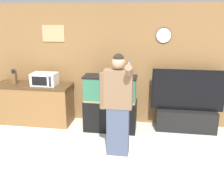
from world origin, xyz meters
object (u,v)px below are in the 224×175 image
at_px(tv_on_stand, 186,113).
at_px(person_standing, 118,104).
at_px(counter_island, 34,103).
at_px(aquarium_on_stand, 110,104).
at_px(microwave, 45,79).
at_px(knife_block, 14,78).

bearing_deg(tv_on_stand, person_standing, -138.34).
xyz_separation_m(counter_island, aquarium_on_stand, (1.76, -0.14, 0.14)).
xyz_separation_m(microwave, aquarium_on_stand, (1.46, -0.12, -0.44)).
bearing_deg(aquarium_on_stand, counter_island, 175.32).
bearing_deg(microwave, aquarium_on_stand, -4.86).
distance_m(counter_island, microwave, 0.65).
distance_m(counter_island, tv_on_stand, 3.33).
xyz_separation_m(counter_island, microwave, (0.30, -0.02, 0.58)).
bearing_deg(aquarium_on_stand, person_standing, -73.38).
bearing_deg(microwave, counter_island, 176.17).
relative_size(tv_on_stand, person_standing, 0.83).
relative_size(knife_block, aquarium_on_stand, 0.28).
bearing_deg(microwave, person_standing, -31.03).
bearing_deg(counter_island, microwave, -3.83).
bearing_deg(counter_island, knife_block, -179.15).
bearing_deg(knife_block, microwave, -1.09).
xyz_separation_m(microwave, person_standing, (1.73, -1.04, -0.11)).
bearing_deg(person_standing, counter_island, 152.39).
bearing_deg(knife_block, aquarium_on_stand, -3.61).
height_order(microwave, aquarium_on_stand, aquarium_on_stand).
relative_size(aquarium_on_stand, tv_on_stand, 0.80).
bearing_deg(aquarium_on_stand, tv_on_stand, 8.71).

